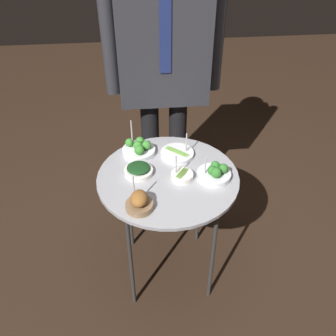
{
  "coord_description": "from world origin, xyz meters",
  "views": [
    {
      "loc": [
        -0.15,
        -1.42,
        1.9
      ],
      "look_at": [
        0.0,
        0.0,
        0.78
      ],
      "focal_mm": 40.0,
      "sensor_mm": 36.0,
      "label": 1
    }
  ],
  "objects": [
    {
      "name": "bowl_broccoli_mid_right",
      "position": [
        -0.13,
        0.21,
        0.76
      ],
      "size": [
        0.18,
        0.18,
        0.18
      ],
      "color": "silver",
      "rests_on": "serving_cart"
    },
    {
      "name": "bowl_asparagus_mid_left",
      "position": [
        0.07,
        0.17,
        0.74
      ],
      "size": [
        0.18,
        0.18,
        0.13
      ],
      "color": "silver",
      "rests_on": "serving_cart"
    },
    {
      "name": "serving_cart",
      "position": [
        0.0,
        0.0,
        0.68
      ],
      "size": [
        0.7,
        0.7,
        0.73
      ],
      "color": "#939399",
      "rests_on": "ground_plane"
    },
    {
      "name": "bowl_asparagus_front_right",
      "position": [
        0.07,
        -0.03,
        0.74
      ],
      "size": [
        0.11,
        0.11,
        0.13
      ],
      "color": "silver",
      "rests_on": "serving_cart"
    },
    {
      "name": "bowl_roast_front_center",
      "position": [
        -0.15,
        -0.21,
        0.76
      ],
      "size": [
        0.12,
        0.12,
        0.17
      ],
      "color": "brown",
      "rests_on": "serving_cart"
    },
    {
      "name": "waiter_figure",
      "position": [
        0.03,
        0.54,
        1.12
      ],
      "size": [
        0.65,
        0.24,
        1.76
      ],
      "color": "black",
      "rests_on": "ground_plane"
    },
    {
      "name": "bowl_broccoli_back_left",
      "position": [
        0.22,
        -0.04,
        0.76
      ],
      "size": [
        0.17,
        0.17,
        0.13
      ],
      "color": "silver",
      "rests_on": "serving_cart"
    },
    {
      "name": "bowl_spinach_front_left",
      "position": [
        -0.14,
        0.03,
        0.75
      ],
      "size": [
        0.14,
        0.14,
        0.05
      ],
      "color": "silver",
      "rests_on": "serving_cart"
    },
    {
      "name": "ground_plane",
      "position": [
        0.0,
        0.0,
        0.0
      ],
      "size": [
        8.0,
        8.0,
        0.0
      ],
      "primitive_type": "plane",
      "color": "black"
    }
  ]
}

